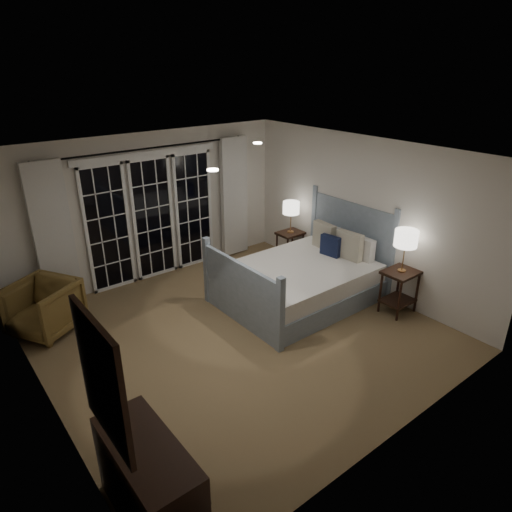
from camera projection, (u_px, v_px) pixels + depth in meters
floor at (239, 334)px, 6.43m from camera, size 5.00×5.00×0.00m
ceiling at (236, 156)px, 5.44m from camera, size 5.00×5.00×0.00m
wall_left at (35, 314)px, 4.51m from camera, size 0.02×5.00×2.50m
wall_right at (363, 215)px, 7.36m from camera, size 0.02×5.00×2.50m
wall_back at (151, 207)px, 7.73m from camera, size 5.00×0.02×2.50m
wall_front at (401, 337)px, 4.14m from camera, size 5.00×0.02×2.50m
french_doors at (153, 217)px, 7.77m from camera, size 2.50×0.04×2.20m
curtain_rod at (148, 148)px, 7.26m from camera, size 3.50×0.03×0.03m
curtain_left at (53, 236)px, 6.75m from camera, size 0.55×0.10×2.25m
curtain_right at (234, 197)px, 8.62m from camera, size 0.55×0.10×2.25m
downlight_a at (258, 143)px, 6.33m from camera, size 0.12×0.12×0.01m
downlight_b at (213, 170)px, 4.81m from camera, size 0.12×0.12×0.01m
bed at (302, 279)px, 7.25m from camera, size 2.39×1.73×1.40m
nightstand_left at (400, 285)px, 6.83m from camera, size 0.53×0.42×0.68m
nightstand_right at (290, 243)px, 8.53m from camera, size 0.47×0.37×0.61m
lamp_left at (406, 239)px, 6.53m from camera, size 0.33×0.33×0.64m
lamp_right at (291, 208)px, 8.26m from camera, size 0.30×0.30×0.58m
armchair at (43, 308)px, 6.35m from camera, size 1.13×1.12×0.76m
dresser at (150, 483)px, 3.71m from camera, size 0.48×1.13×0.80m
mirror at (102, 381)px, 3.12m from camera, size 0.05×0.85×1.00m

